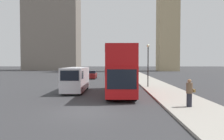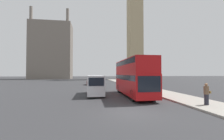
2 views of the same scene
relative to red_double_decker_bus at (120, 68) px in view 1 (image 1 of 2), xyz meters
The scene contains 8 objects.
ground_plane 8.14m from the red_double_decker_bus, 107.13° to the right, with size 300.00×300.00×0.00m, color #333335.
sidewalk_strip 9.06m from the red_double_decker_bus, 58.01° to the right, with size 3.83×120.00×0.15m.
building_block_distant 70.32m from the red_double_decker_bus, 111.19° to the left, with size 20.31×11.92×35.49m.
red_double_decker_bus is the anchor object (origin of this frame).
white_van 4.86m from the red_double_decker_bus, 161.67° to the left, with size 1.98×6.10×2.46m.
pedestrian 7.95m from the red_double_decker_bus, 56.72° to the right, with size 0.55×0.39×1.78m.
street_lamp 6.11m from the red_double_decker_bus, 56.21° to the left, with size 0.36×0.36×4.96m.
parked_sedan 20.22m from the red_double_decker_bus, 104.26° to the left, with size 1.87×4.37×1.48m.
Camera 1 is at (1.84, -13.11, 2.99)m, focal length 35.00 mm.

